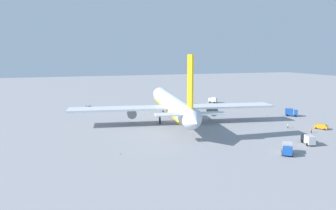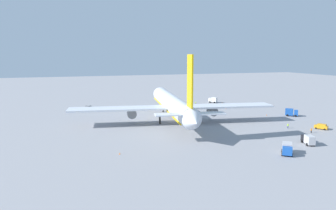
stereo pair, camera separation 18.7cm
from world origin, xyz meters
name	(u,v)px [view 1 (the left image)]	position (x,y,z in m)	size (l,w,h in m)	color
ground_plane	(172,122)	(0.00, 0.00, 0.00)	(600.00, 600.00, 0.00)	gray
airliner	(172,104)	(-1.33, 0.23, 7.23)	(76.97, 79.94, 26.64)	silver
service_truck_0	(308,139)	(-45.05, -27.00, 1.56)	(6.15, 3.79, 2.88)	black
service_truck_1	(213,100)	(41.47, -39.54, 1.65)	(4.83, 4.47, 3.09)	white
service_truck_2	(291,112)	(-5.96, -53.31, 1.74)	(5.20, 5.42, 3.24)	#194CA5
service_truck_3	(287,148)	(-50.98, -14.52, 1.62)	(5.86, 5.35, 2.95)	#194CA5
service_van	(321,126)	(-30.38, -46.22, 1.03)	(4.74, 3.88, 1.97)	orange
baggage_cart_0	(88,106)	(51.62, 27.67, 0.27)	(2.70, 2.90, 0.40)	gray
ground_worker_0	(174,102)	(45.99, -17.92, 0.87)	(0.56, 0.56, 1.71)	black
ground_worker_1	(311,130)	(-33.65, -38.73, 0.86)	(0.56, 0.56, 1.70)	black
ground_worker_2	(222,104)	(30.12, -39.13, 0.83)	(0.43, 0.43, 1.64)	black
ground_worker_4	(288,126)	(-25.07, -36.00, 0.90)	(0.40, 0.40, 1.76)	navy
ground_worker_5	(196,103)	(38.58, -27.64, 0.81)	(0.43, 0.43, 1.60)	#3F3F47
traffic_cone_0	(267,115)	(-1.33, -44.06, 0.28)	(0.36, 0.36, 0.55)	orange
traffic_cone_1	(100,109)	(39.46, 23.27, 0.28)	(0.36, 0.36, 0.55)	orange
traffic_cone_2	(120,153)	(-36.26, 28.04, 0.28)	(0.36, 0.36, 0.55)	orange
traffic_cone_3	(226,108)	(20.86, -36.25, 0.28)	(0.36, 0.36, 0.55)	orange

